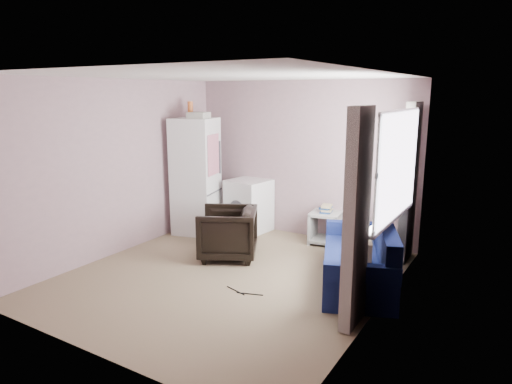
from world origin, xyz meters
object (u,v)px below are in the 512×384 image
sofa (362,262)px  washing_machine (249,204)px  fridge (196,175)px  armchair (228,231)px  side_table (326,225)px

sofa → washing_machine: bearing=132.3°
fridge → sofa: size_ratio=1.12×
armchair → fridge: (-1.14, 0.75, 0.57)m
armchair → side_table: size_ratio=1.29×
side_table → sofa: size_ratio=0.32×
armchair → side_table: 1.61m
armchair → washing_machine: washing_machine is taller
washing_machine → sofa: size_ratio=0.45×
washing_machine → sofa: 2.64m
armchair → side_table: armchair is taller
fridge → washing_machine: bearing=21.3°
armchair → washing_machine: size_ratio=0.91×
side_table → sofa: sofa is taller
washing_machine → armchair: bearing=-63.7°
sofa → fridge: bearing=146.4°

